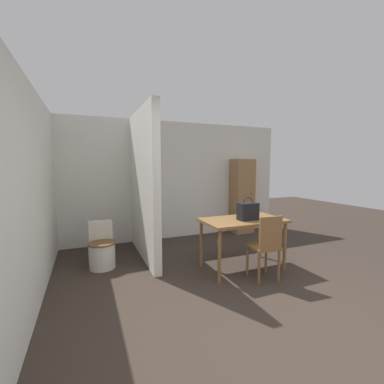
{
  "coord_description": "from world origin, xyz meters",
  "views": [
    {
      "loc": [
        -1.65,
        -1.86,
        1.59
      ],
      "look_at": [
        -0.2,
        1.63,
        1.19
      ],
      "focal_mm": 24.0,
      "sensor_mm": 36.0,
      "label": 1
    }
  ],
  "objects_px": {
    "wooden_chair": "(266,245)",
    "wooden_cabinet": "(242,196)",
    "dining_table": "(243,225)",
    "toilet": "(102,249)",
    "handbag": "(248,211)"
  },
  "relations": [
    {
      "from": "wooden_chair",
      "to": "wooden_cabinet",
      "type": "relative_size",
      "value": 0.53
    },
    {
      "from": "dining_table",
      "to": "handbag",
      "type": "relative_size",
      "value": 3.61
    },
    {
      "from": "wooden_chair",
      "to": "wooden_cabinet",
      "type": "distance_m",
      "value": 2.58
    },
    {
      "from": "wooden_chair",
      "to": "handbag",
      "type": "bearing_deg",
      "value": 99.58
    },
    {
      "from": "wooden_chair",
      "to": "wooden_cabinet",
      "type": "xyz_separation_m",
      "value": [
        1.13,
        2.29,
        0.36
      ]
    },
    {
      "from": "wooden_cabinet",
      "to": "dining_table",
      "type": "bearing_deg",
      "value": -123.2
    },
    {
      "from": "toilet",
      "to": "wooden_cabinet",
      "type": "distance_m",
      "value": 3.36
    },
    {
      "from": "dining_table",
      "to": "wooden_cabinet",
      "type": "bearing_deg",
      "value": 56.8
    },
    {
      "from": "dining_table",
      "to": "wooden_chair",
      "type": "relative_size",
      "value": 1.35
    },
    {
      "from": "toilet",
      "to": "wooden_cabinet",
      "type": "xyz_separation_m",
      "value": [
        3.18,
        0.92,
        0.58
      ]
    },
    {
      "from": "dining_table",
      "to": "wooden_cabinet",
      "type": "xyz_separation_m",
      "value": [
        1.19,
        1.82,
        0.18
      ]
    },
    {
      "from": "wooden_chair",
      "to": "toilet",
      "type": "relative_size",
      "value": 1.34
    },
    {
      "from": "wooden_chair",
      "to": "toilet",
      "type": "bearing_deg",
      "value": 151.65
    },
    {
      "from": "handbag",
      "to": "wooden_cabinet",
      "type": "xyz_separation_m",
      "value": [
        1.16,
        1.9,
        -0.04
      ]
    },
    {
      "from": "dining_table",
      "to": "wooden_cabinet",
      "type": "height_order",
      "value": "wooden_cabinet"
    }
  ]
}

